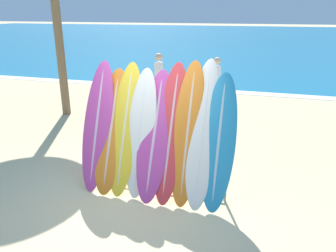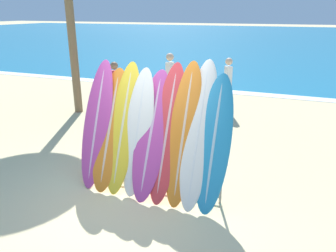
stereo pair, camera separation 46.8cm
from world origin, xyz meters
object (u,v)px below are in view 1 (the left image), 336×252
(surfboard_slot_1, at_px, (111,131))
(person_near_water, at_px, (216,82))
(person_mid_beach, at_px, (105,89))
(surfboard_slot_6, at_px, (188,133))
(surfboard_slot_0, at_px, (98,126))
(surfboard_slot_4, at_px, (155,135))
(surfboard_slot_8, at_px, (219,141))
(surfboard_rack, at_px, (155,165))
(surfboard_slot_3, at_px, (141,133))
(surfboard_slot_5, at_px, (171,132))
(surfboard_slot_2, at_px, (125,129))
(person_far_left, at_px, (159,79))
(surfboard_slot_7, at_px, (203,133))

(surfboard_slot_1, height_order, person_near_water, surfboard_slot_1)
(person_mid_beach, bearing_deg, surfboard_slot_6, 12.98)
(surfboard_slot_0, relative_size, surfboard_slot_4, 1.06)
(surfboard_slot_4, xyz_separation_m, surfboard_slot_8, (1.08, -0.01, 0.01))
(surfboard_slot_0, height_order, surfboard_slot_8, surfboard_slot_0)
(surfboard_rack, relative_size, surfboard_slot_6, 1.11)
(surfboard_rack, relative_size, surfboard_slot_0, 1.14)
(surfboard_slot_4, height_order, person_near_water, surfboard_slot_4)
(surfboard_slot_3, bearing_deg, surfboard_slot_5, 4.37)
(surfboard_slot_8, bearing_deg, surfboard_slot_3, 179.85)
(surfboard_slot_5, bearing_deg, person_near_water, 90.20)
(surfboard_slot_0, relative_size, surfboard_slot_5, 1.00)
(surfboard_slot_4, relative_size, surfboard_slot_8, 0.99)
(surfboard_slot_5, bearing_deg, surfboard_slot_1, -178.02)
(surfboard_slot_0, bearing_deg, surfboard_slot_6, 0.80)
(surfboard_slot_4, bearing_deg, surfboard_slot_8, -0.39)
(surfboard_slot_2, distance_m, surfboard_slot_3, 0.30)
(surfboard_slot_3, distance_m, person_far_left, 4.96)
(surfboard_slot_3, xyz_separation_m, person_mid_beach, (-2.40, 3.43, -0.15))
(person_mid_beach, bearing_deg, surfboard_slot_8, 16.92)
(surfboard_slot_4, bearing_deg, surfboard_slot_5, 7.53)
(surfboard_slot_8, distance_m, person_near_water, 5.39)
(surfboard_slot_8, bearing_deg, person_far_left, 117.99)
(surfboard_slot_3, height_order, surfboard_slot_4, surfboard_slot_3)
(person_near_water, bearing_deg, surfboard_slot_3, 134.28)
(surfboard_rack, relative_size, surfboard_slot_3, 1.18)
(surfboard_rack, relative_size, person_near_water, 1.50)
(person_mid_beach, height_order, person_far_left, person_far_left)
(surfboard_slot_3, xyz_separation_m, surfboard_slot_4, (0.25, 0.00, -0.02))
(surfboard_slot_2, height_order, surfboard_slot_8, surfboard_slot_2)
(surfboard_slot_8, bearing_deg, surfboard_slot_1, 179.82)
(surfboard_slot_6, bearing_deg, surfboard_slot_8, -4.44)
(surfboard_slot_1, distance_m, surfboard_slot_4, 0.80)
(surfboard_slot_4, height_order, surfboard_slot_7, surfboard_slot_7)
(surfboard_rack, distance_m, person_near_water, 5.37)
(surfboard_slot_1, distance_m, surfboard_slot_3, 0.55)
(surfboard_rack, distance_m, surfboard_slot_3, 0.61)
(surfboard_slot_0, relative_size, person_far_left, 1.23)
(surfboard_slot_7, relative_size, surfboard_slot_8, 1.09)
(surfboard_rack, distance_m, surfboard_slot_6, 0.84)
(surfboard_slot_1, xyz_separation_m, person_mid_beach, (-1.85, 3.43, -0.13))
(surfboard_slot_4, bearing_deg, surfboard_slot_1, -179.91)
(surfboard_slot_5, bearing_deg, person_far_left, 110.10)
(surfboard_slot_3, bearing_deg, surfboard_slot_8, -0.15)
(person_mid_beach, xyz_separation_m, person_far_left, (1.18, 1.38, 0.08))
(surfboard_slot_2, relative_size, person_far_left, 1.22)
(surfboard_rack, height_order, surfboard_slot_7, surfboard_slot_7)
(surfboard_rack, height_order, surfboard_slot_8, surfboard_slot_8)
(surfboard_rack, height_order, surfboard_slot_0, surfboard_slot_0)
(surfboard_slot_1, bearing_deg, person_near_water, 78.82)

